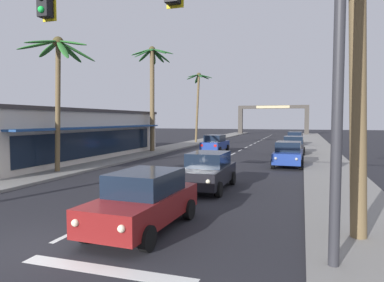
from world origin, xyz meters
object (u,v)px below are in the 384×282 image
(traffic_signal_mast, at_px, (184,19))
(sedan_parked_far_kerb, at_px, (288,154))
(palm_left_farthest, at_px, (198,92))
(sedan_parked_mid_kerb, at_px, (295,139))
(sedan_lead_at_stop_bar, at_px, (144,200))
(sedan_third_in_queue, at_px, (208,171))
(sedan_oncoming_far, at_px, (215,143))
(town_gateway_arch, at_px, (273,115))
(palm_left_third, at_px, (152,81))
(palm_left_second, at_px, (58,69))
(storefront_strip_left, at_px, (58,135))
(sedan_parked_nearest_kerb, at_px, (293,145))

(traffic_signal_mast, bearing_deg, sedan_parked_far_kerb, 83.98)
(sedan_parked_far_kerb, relative_size, palm_left_farthest, 0.47)
(sedan_parked_mid_kerb, distance_m, sedan_parked_far_kerb, 19.82)
(sedan_lead_at_stop_bar, relative_size, sedan_third_in_queue, 1.01)
(sedan_oncoming_far, relative_size, town_gateway_arch, 0.31)
(sedan_oncoming_far, relative_size, palm_left_third, 0.44)
(sedan_third_in_queue, height_order, sedan_oncoming_far, same)
(sedan_parked_far_kerb, height_order, palm_left_second, palm_left_second)
(palm_left_third, xyz_separation_m, palm_left_farthest, (0.40, 13.89, -0.01))
(sedan_parked_mid_kerb, height_order, palm_left_third, palm_left_third)
(traffic_signal_mast, distance_m, town_gateway_arch, 67.89)
(town_gateway_arch, bearing_deg, storefront_strip_left, -102.95)
(sedan_parked_nearest_kerb, height_order, palm_left_farthest, palm_left_farthest)
(sedan_parked_far_kerb, bearing_deg, palm_left_third, 153.17)
(traffic_signal_mast, relative_size, sedan_oncoming_far, 2.38)
(sedan_third_in_queue, bearing_deg, palm_left_second, 169.92)
(sedan_third_in_queue, distance_m, town_gateway_arch, 60.47)
(traffic_signal_mast, height_order, sedan_parked_far_kerb, traffic_signal_mast)
(palm_left_third, distance_m, palm_left_farthest, 13.90)
(traffic_signal_mast, distance_m, palm_left_farthest, 38.51)
(sedan_parked_mid_kerb, bearing_deg, sedan_lead_at_stop_bar, -95.62)
(sedan_parked_mid_kerb, bearing_deg, traffic_signal_mast, -92.78)
(sedan_parked_mid_kerb, bearing_deg, storefront_strip_left, -129.05)
(sedan_parked_mid_kerb, bearing_deg, sedan_third_in_queue, -96.33)
(sedan_lead_at_stop_bar, height_order, storefront_strip_left, storefront_strip_left)
(sedan_lead_at_stop_bar, distance_m, palm_left_third, 24.48)
(sedan_lead_at_stop_bar, distance_m, storefront_strip_left, 19.49)
(palm_left_farthest, bearing_deg, sedan_oncoming_far, -65.74)
(traffic_signal_mast, distance_m, sedan_parked_far_kerb, 17.21)
(sedan_third_in_queue, height_order, sedan_parked_nearest_kerb, same)
(storefront_strip_left, bearing_deg, sedan_oncoming_far, 45.47)
(sedan_third_in_queue, bearing_deg, palm_left_third, 122.07)
(sedan_parked_far_kerb, xyz_separation_m, palm_left_farthest, (-12.56, 20.45, 5.98))
(town_gateway_arch, bearing_deg, sedan_parked_far_kerb, -84.22)
(sedan_lead_at_stop_bar, distance_m, sedan_parked_mid_kerb, 35.17)
(sedan_third_in_queue, relative_size, palm_left_third, 0.44)
(sedan_oncoming_far, distance_m, sedan_parked_far_kerb, 11.30)
(sedan_parked_far_kerb, xyz_separation_m, storefront_strip_left, (-17.36, -1.61, 1.13))
(sedan_parked_far_kerb, bearing_deg, town_gateway_arch, 95.78)
(traffic_signal_mast, bearing_deg, sedan_third_in_queue, 100.96)
(sedan_parked_mid_kerb, distance_m, storefront_strip_left, 27.62)
(traffic_signal_mast, height_order, sedan_oncoming_far, traffic_signal_mast)
(sedan_parked_nearest_kerb, bearing_deg, sedan_parked_mid_kerb, 90.59)
(sedan_third_in_queue, height_order, palm_left_farthest, palm_left_farthest)
(sedan_oncoming_far, height_order, palm_left_second, palm_left_second)
(sedan_oncoming_far, distance_m, palm_left_second, 17.69)
(sedan_oncoming_far, bearing_deg, storefront_strip_left, -134.53)
(traffic_signal_mast, distance_m, sedan_oncoming_far, 26.16)
(sedan_parked_nearest_kerb, bearing_deg, traffic_signal_mast, -94.40)
(palm_left_farthest, bearing_deg, storefront_strip_left, -102.28)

